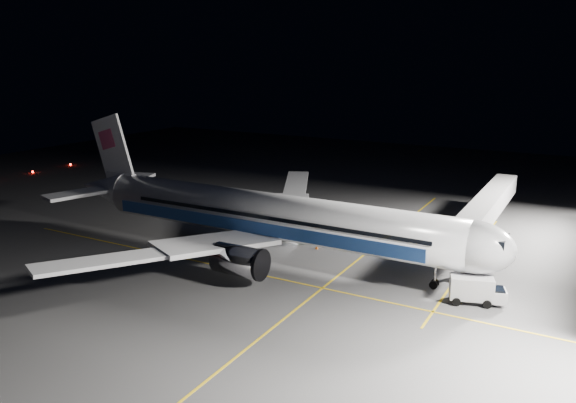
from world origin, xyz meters
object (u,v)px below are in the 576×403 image
(jet_bridge, at_px, (484,210))
(baggage_tug, at_px, (308,232))
(airliner, at_px, (264,215))
(safety_cone_b, at_px, (280,224))
(safety_cone_c, at_px, (301,228))
(service_truck, at_px, (477,289))
(safety_cone_a, at_px, (317,247))

(jet_bridge, bearing_deg, baggage_tug, -156.55)
(airliner, height_order, safety_cone_b, airliner)
(jet_bridge, height_order, safety_cone_c, jet_bridge)
(airliner, xyz_separation_m, service_truck, (26.30, -1.84, -3.67))
(airliner, relative_size, service_truck, 10.56)
(service_truck, bearing_deg, safety_cone_b, 138.11)
(safety_cone_c, bearing_deg, safety_cone_a, -48.81)
(safety_cone_a, bearing_deg, jet_bridge, 35.11)
(baggage_tug, bearing_deg, safety_cone_b, 167.61)
(baggage_tug, xyz_separation_m, safety_cone_a, (3.08, -3.58, -0.49))
(safety_cone_b, distance_m, safety_cone_c, 3.88)
(airliner, height_order, safety_cone_c, airliner)
(service_truck, bearing_deg, baggage_tug, 138.76)
(airliner, distance_m, safety_cone_b, 13.75)
(safety_cone_c, bearing_deg, airliner, -86.20)
(service_truck, relative_size, baggage_tug, 2.09)
(jet_bridge, distance_m, service_truck, 20.39)
(safety_cone_c, bearing_deg, jet_bridge, 15.12)
(safety_cone_b, bearing_deg, service_truck, -24.10)
(service_truck, xyz_separation_m, safety_cone_b, (-30.93, 13.84, -1.19))
(service_truck, bearing_deg, jet_bridge, 81.40)
(baggage_tug, relative_size, safety_cone_a, 4.52)
(baggage_tug, xyz_separation_m, safety_cone_c, (-2.51, 2.81, -0.49))
(baggage_tug, bearing_deg, service_truck, -9.26)
(airliner, xyz_separation_m, jet_bridge, (23.08, 18.06, -0.58))
(airliner, bearing_deg, safety_cone_b, 111.14)
(safety_cone_a, distance_m, safety_cone_b, 11.63)
(jet_bridge, height_order, baggage_tug, jet_bridge)
(baggage_tug, bearing_deg, airliner, -87.02)
(safety_cone_b, bearing_deg, safety_cone_a, -35.61)
(baggage_tug, xyz_separation_m, safety_cone_b, (-6.38, 3.19, -0.50))
(safety_cone_a, relative_size, safety_cone_b, 1.01)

